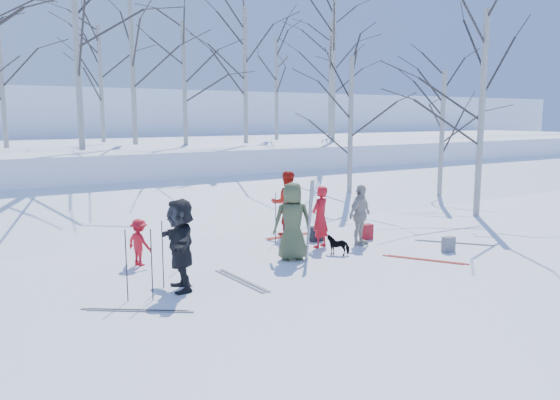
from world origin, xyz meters
TOP-DOWN VIEW (x-y plane):
  - ground at (0.00, 0.00)m, footprint 120.00×120.00m
  - snow_ramp at (0.00, 7.00)m, footprint 70.00×9.49m
  - snow_plateau at (0.00, 17.00)m, footprint 70.00×18.00m
  - far_hill at (0.00, 38.00)m, footprint 90.00×30.00m
  - skier_olive_center at (-0.19, 0.66)m, footprint 1.06×0.91m
  - skier_red_north at (1.09, 1.30)m, footprint 0.68×0.56m
  - skier_redor_behind at (1.17, 3.00)m, footprint 1.10×1.01m
  - skier_red_seated at (-3.39, 2.10)m, footprint 0.64×0.79m
  - skier_cream_east at (2.14, 0.96)m, footprint 1.01×0.67m
  - skier_grey_west at (-3.27, -0.06)m, footprint 0.91×1.75m
  - dog at (1.02, 0.46)m, footprint 0.58×0.58m
  - upright_ski_left at (0.10, 0.38)m, footprint 0.11×0.17m
  - upright_ski_right at (0.19, 0.49)m, footprint 0.13×0.23m
  - ski_pair_a at (4.38, -0.26)m, footprint 2.05×2.09m
  - ski_pair_b at (1.34, 2.80)m, footprint 0.28×1.91m
  - ski_pair_c at (-2.02, -0.19)m, footprint 0.38×1.92m
  - ski_pair_d at (-4.38, -0.76)m, footprint 2.00×2.09m
  - ski_pair_e at (2.42, -1.06)m, footprint 1.90×2.08m
  - ski_pole_a at (-3.52, 0.25)m, footprint 0.02×0.02m
  - ski_pole_b at (0.74, 2.46)m, footprint 0.02×0.02m
  - ski_pole_c at (0.43, 2.39)m, footprint 0.02×0.02m
  - ski_pole_d at (-2.56, 1.50)m, footprint 0.02×0.02m
  - ski_pole_e at (-4.36, -0.17)m, footprint 0.02×0.02m
  - ski_pole_f at (-3.96, -0.36)m, footprint 0.02×0.02m
  - backpack_red at (2.72, 1.35)m, footprint 0.32×0.22m
  - backpack_grey at (3.52, -0.81)m, footprint 0.30×0.20m
  - backpack_dark at (1.42, 1.92)m, footprint 0.34×0.24m
  - birch_plateau_a at (-0.13, 12.38)m, footprint 5.17×5.17m
  - birch_plateau_b at (1.64, 11.31)m, footprint 4.02×4.02m
  - birch_plateau_c at (-0.66, 15.26)m, footprint 4.15×4.15m
  - birch_plateau_d at (12.06, 15.22)m, footprint 5.04×5.04m
  - birch_plateau_e at (4.21, 10.88)m, footprint 4.55×4.55m
  - birch_plateau_f at (9.32, 11.40)m, footprint 5.50×5.50m
  - birch_plateau_j at (-2.79, 9.93)m, footprint 5.41×5.41m
  - birch_plateau_k at (-4.91, 12.32)m, footprint 3.97×3.97m
  - birch_plateau_l at (7.07, 12.96)m, footprint 3.95×3.95m
  - birch_edge_b at (8.26, 2.07)m, footprint 5.36×5.36m
  - birch_edge_c at (9.60, 4.87)m, footprint 4.19×4.19m
  - birch_edge_e at (5.88, 5.92)m, footprint 4.46×4.46m

SIDE VIEW (x-z plane):
  - ground at x=0.00m, z-range 0.00..0.00m
  - ski_pair_a at x=4.38m, z-range 0.00..0.02m
  - ski_pair_b at x=1.34m, z-range 0.00..0.02m
  - ski_pair_c at x=-2.02m, z-range 0.00..0.02m
  - ski_pair_d at x=-4.38m, z-range 0.00..0.02m
  - ski_pair_e at x=2.42m, z-range 0.00..0.02m
  - snow_ramp at x=0.00m, z-range -1.91..2.21m
  - backpack_grey at x=3.52m, z-range 0.00..0.38m
  - backpack_dark at x=1.42m, z-range 0.00..0.40m
  - backpack_red at x=2.72m, z-range 0.00..0.42m
  - dog at x=1.02m, z-range 0.00..0.48m
  - skier_red_seated at x=-3.39m, z-range 0.00..1.07m
  - ski_pole_a at x=-3.52m, z-range 0.00..1.34m
  - ski_pole_b at x=0.74m, z-range 0.00..1.34m
  - ski_pole_c at x=0.43m, z-range 0.00..1.34m
  - ski_pole_d at x=-2.56m, z-range 0.00..1.34m
  - ski_pole_e at x=-4.36m, z-range 0.00..1.34m
  - ski_pole_f at x=-3.96m, z-range 0.00..1.34m
  - skier_red_north at x=1.09m, z-range 0.00..1.59m
  - skier_cream_east at x=2.14m, z-range 0.00..1.60m
  - skier_grey_west at x=-3.27m, z-range 0.00..1.80m
  - skier_redor_behind at x=1.17m, z-range 0.00..1.83m
  - skier_olive_center at x=-0.19m, z-range 0.00..1.84m
  - upright_ski_left at x=0.10m, z-range 0.00..1.90m
  - upright_ski_right at x=0.19m, z-range 0.00..1.90m
  - snow_plateau at x=0.00m, z-range -0.10..2.10m
  - far_hill at x=0.00m, z-range -1.00..5.00m
  - birch_edge_c at x=9.60m, z-range 0.00..5.13m
  - birch_edge_e at x=5.88m, z-range 0.00..5.51m
  - birch_edge_b at x=8.26m, z-range 0.00..6.80m
  - birch_plateau_l at x=7.07m, z-range 2.20..6.98m
  - birch_plateau_k at x=-4.91m, z-range 2.20..7.02m
  - birch_plateau_b at x=1.64m, z-range 2.20..7.09m
  - birch_plateau_c at x=-0.66m, z-range 2.20..7.27m
  - birch_plateau_e at x=4.21m, z-range 2.20..7.85m
  - birch_plateau_d at x=12.06m, z-range 2.20..8.55m
  - birch_plateau_a at x=-0.13m, z-range 2.20..8.73m
  - birch_plateau_j at x=-2.79m, z-range 2.20..9.06m
  - birch_plateau_f at x=9.32m, z-range 2.20..9.21m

